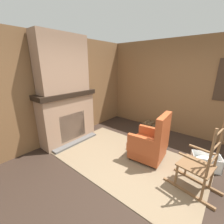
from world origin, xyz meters
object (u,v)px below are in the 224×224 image
at_px(storage_case, 70,88).
at_px(oil_lamp_vase, 46,91).
at_px(firewood_stack, 148,125).
at_px(laundry_basket, 206,162).
at_px(armchair, 150,144).
at_px(rocking_chair, 198,168).

bearing_deg(storage_case, oil_lamp_vase, -90.01).
distance_m(firewood_stack, storage_case, 2.64).
xyz_separation_m(firewood_stack, oil_lamp_vase, (-1.33, -2.53, 1.29)).
height_order(firewood_stack, laundry_basket, laundry_basket).
bearing_deg(laundry_basket, armchair, -155.74).
relative_size(rocking_chair, oil_lamp_vase, 5.31).
bearing_deg(laundry_basket, oil_lamp_vase, -154.23).
bearing_deg(firewood_stack, laundry_basket, -30.40).
xyz_separation_m(armchair, oil_lamp_vase, (-2.11, -1.05, 1.03)).
relative_size(armchair, oil_lamp_vase, 4.67).
bearing_deg(laundry_basket, firewood_stack, 149.60).
relative_size(rocking_chair, laundry_basket, 2.07).
bearing_deg(rocking_chair, firewood_stack, -36.30).
relative_size(firewood_stack, oil_lamp_vase, 1.67).
height_order(oil_lamp_vase, storage_case, oil_lamp_vase).
height_order(armchair, rocking_chair, rocking_chair).
distance_m(armchair, storage_case, 2.37).
bearing_deg(storage_case, firewood_stack, 54.74).
bearing_deg(rocking_chair, oil_lamp_vase, 23.30).
height_order(firewood_stack, storage_case, storage_case).
distance_m(armchair, firewood_stack, 1.69).
bearing_deg(storage_case, rocking_chair, 2.41).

